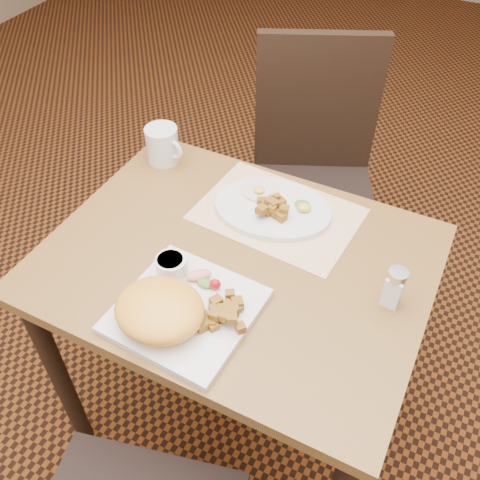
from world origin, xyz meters
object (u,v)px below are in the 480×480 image
at_px(table, 236,287).
at_px(coffee_mug, 163,145).
at_px(plate_square, 186,310).
at_px(salt_shaker, 394,287).
at_px(plate_oval, 273,209).
at_px(chair_far, 314,167).

distance_m(table, coffee_mug, 0.47).
bearing_deg(coffee_mug, plate_square, -52.82).
bearing_deg(salt_shaker, coffee_mug, 163.04).
distance_m(table, plate_oval, 0.22).
height_order(chair_far, salt_shaker, chair_far).
height_order(plate_square, coffee_mug, coffee_mug).
height_order(table, salt_shaker, salt_shaker).
bearing_deg(salt_shaker, chair_far, 122.06).
bearing_deg(plate_oval, table, -93.09).
relative_size(table, chair_far, 0.93).
relative_size(table, salt_shaker, 9.00).
bearing_deg(chair_far, table, 69.55).
bearing_deg(salt_shaker, plate_oval, 156.19).
distance_m(table, plate_square, 0.23).
bearing_deg(table, salt_shaker, 5.01).
bearing_deg(plate_square, chair_far, 91.58).
height_order(plate_oval, salt_shaker, salt_shaker).
relative_size(plate_oval, salt_shaker, 3.05).
bearing_deg(salt_shaker, plate_square, -149.53).
relative_size(chair_far, plate_square, 3.46).
xyz_separation_m(table, coffee_mug, (-0.36, 0.25, 0.16)).
bearing_deg(coffee_mug, table, -35.00).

